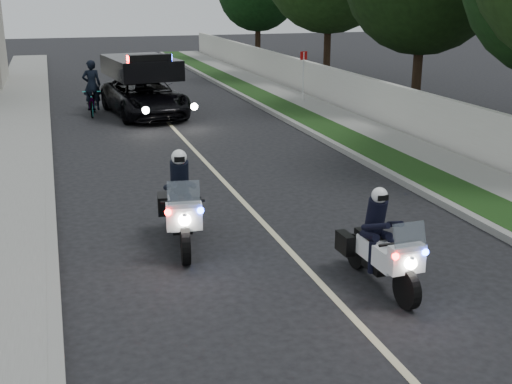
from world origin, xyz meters
TOP-DOWN VIEW (x-y plane):
  - ground at (0.00, 0.00)m, footprint 120.00×120.00m
  - curb_right at (4.10, 10.00)m, footprint 0.20×60.00m
  - grass_verge at (4.80, 10.00)m, footprint 1.20×60.00m
  - sidewalk_right at (6.10, 10.00)m, footprint 1.40×60.00m
  - property_wall at (7.10, 10.00)m, footprint 0.22×60.00m
  - curb_left at (-4.10, 10.00)m, footprint 0.20×60.00m
  - sidewalk_left at (-5.20, 10.00)m, footprint 2.00×60.00m
  - lane_marking at (0.00, 10.00)m, footprint 0.12×50.00m
  - police_moto_left at (-1.79, 2.14)m, footprint 1.00×2.17m
  - police_moto_right at (0.86, -0.53)m, footprint 0.72×1.91m
  - police_suv at (-0.57, 15.47)m, footprint 3.01×5.41m
  - bicycle at (-2.42, 16.12)m, footprint 0.88×1.94m
  - cyclist at (-2.42, 16.12)m, footprint 0.69×0.47m
  - sign_post at (6.00, 16.03)m, footprint 0.43×0.43m
  - tree_right_c at (9.60, 13.29)m, footprint 7.72×7.72m
  - tree_right_d at (9.94, 22.77)m, footprint 8.05×8.05m
  - tree_right_e at (9.54, 33.43)m, footprint 6.10×6.10m

SIDE VIEW (x-z plane):
  - ground at x=0.00m, z-range 0.00..0.00m
  - police_moto_left at x=-1.79m, z-range -0.89..0.89m
  - police_moto_right at x=0.86m, z-range -0.80..0.80m
  - police_suv at x=-0.57m, z-range -1.25..1.25m
  - bicycle at x=-2.42m, z-range -0.49..0.49m
  - cyclist at x=-2.42m, z-range -0.93..0.93m
  - sign_post at x=6.00m, z-range -1.11..1.11m
  - tree_right_c at x=9.60m, z-range -4.97..4.97m
  - tree_right_d at x=9.94m, z-range -5.48..5.48m
  - tree_right_e at x=9.54m, z-range -4.36..4.36m
  - lane_marking at x=0.00m, z-range 0.00..0.01m
  - curb_right at x=4.10m, z-range 0.00..0.15m
  - curb_left at x=-4.10m, z-range 0.00..0.15m
  - grass_verge at x=4.80m, z-range 0.00..0.16m
  - sidewalk_right at x=6.10m, z-range 0.00..0.16m
  - sidewalk_left at x=-5.20m, z-range 0.00..0.16m
  - property_wall at x=7.10m, z-range 0.00..1.50m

